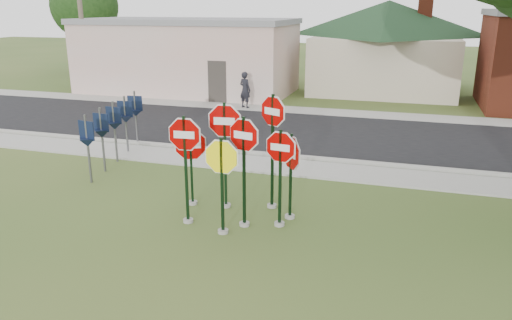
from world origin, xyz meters
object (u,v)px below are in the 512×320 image
(stop_sign_left, at_px, (185,155))
(pedestrian, at_px, (245,90))
(stop_sign_yellow, at_px, (222,174))
(stop_sign_center, at_px, (244,157))
(utility_pole_near, at_px, (80,4))

(stop_sign_left, relative_size, pedestrian, 1.51)
(stop_sign_yellow, bearing_deg, stop_sign_left, 163.08)
(stop_sign_center, bearing_deg, stop_sign_left, -171.09)
(stop_sign_left, bearing_deg, pedestrian, 102.78)
(stop_sign_left, distance_m, utility_pole_near, 19.58)
(stop_sign_center, height_order, stop_sign_left, stop_sign_center)
(stop_sign_center, bearing_deg, stop_sign_yellow, -123.21)
(stop_sign_left, bearing_deg, utility_pole_near, 131.71)
(stop_sign_center, relative_size, stop_sign_yellow, 1.16)
(stop_sign_center, distance_m, pedestrian, 13.82)
(stop_sign_yellow, distance_m, pedestrian, 14.20)
(stop_sign_center, relative_size, pedestrian, 1.52)
(pedestrian, bearing_deg, stop_sign_center, 131.31)
(utility_pole_near, relative_size, pedestrian, 5.37)
(stop_sign_yellow, height_order, pedestrian, stop_sign_yellow)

